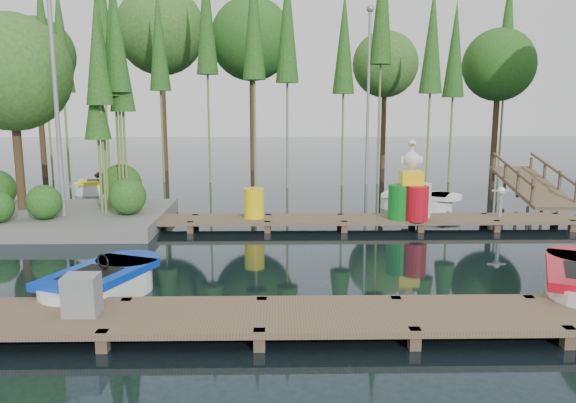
{
  "coord_description": "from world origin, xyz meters",
  "views": [
    {
      "loc": [
        0.26,
        -12.41,
        3.37
      ],
      "look_at": [
        0.5,
        0.5,
        1.1
      ],
      "focal_mm": 35.0,
      "sensor_mm": 36.0,
      "label": 1
    }
  ],
  "objects_px": {
    "yellow_barrel": "(254,203)",
    "boat_blue": "(101,286)",
    "drum_cluster": "(412,196)",
    "island": "(39,110)",
    "boat_yellow_far": "(106,186)",
    "utility_cabinet": "(82,295)"
  },
  "relations": [
    {
      "from": "yellow_barrel",
      "to": "boat_blue",
      "type": "bearing_deg",
      "value": -113.65
    },
    {
      "from": "yellow_barrel",
      "to": "drum_cluster",
      "type": "height_order",
      "value": "drum_cluster"
    },
    {
      "from": "yellow_barrel",
      "to": "island",
      "type": "bearing_deg",
      "value": 172.39
    },
    {
      "from": "yellow_barrel",
      "to": "drum_cluster",
      "type": "relative_size",
      "value": 0.38
    },
    {
      "from": "yellow_barrel",
      "to": "drum_cluster",
      "type": "bearing_deg",
      "value": -2.12
    },
    {
      "from": "yellow_barrel",
      "to": "drum_cluster",
      "type": "xyz_separation_m",
      "value": [
        4.24,
        -0.16,
        0.22
      ]
    },
    {
      "from": "boat_yellow_far",
      "to": "yellow_barrel",
      "type": "height_order",
      "value": "boat_yellow_far"
    },
    {
      "from": "island",
      "to": "yellow_barrel",
      "type": "distance_m",
      "value": 6.46
    },
    {
      "from": "island",
      "to": "utility_cabinet",
      "type": "relative_size",
      "value": 11.3
    },
    {
      "from": "boat_yellow_far",
      "to": "yellow_barrel",
      "type": "relative_size",
      "value": 3.35
    },
    {
      "from": "boat_yellow_far",
      "to": "yellow_barrel",
      "type": "xyz_separation_m",
      "value": [
        5.84,
        -6.18,
        0.44
      ]
    },
    {
      "from": "boat_yellow_far",
      "to": "drum_cluster",
      "type": "relative_size",
      "value": 1.28
    },
    {
      "from": "boat_blue",
      "to": "yellow_barrel",
      "type": "relative_size",
      "value": 3.46
    },
    {
      "from": "utility_cabinet",
      "to": "island",
      "type": "bearing_deg",
      "value": 115.27
    },
    {
      "from": "utility_cabinet",
      "to": "boat_yellow_far",
      "type": "bearing_deg",
      "value": 105.26
    },
    {
      "from": "island",
      "to": "boat_yellow_far",
      "type": "xyz_separation_m",
      "value": [
        0.08,
        5.39,
        -2.92
      ]
    },
    {
      "from": "island",
      "to": "utility_cabinet",
      "type": "height_order",
      "value": "island"
    },
    {
      "from": "boat_yellow_far",
      "to": "yellow_barrel",
      "type": "bearing_deg",
      "value": -45.16
    },
    {
      "from": "boat_blue",
      "to": "utility_cabinet",
      "type": "height_order",
      "value": "utility_cabinet"
    },
    {
      "from": "boat_blue",
      "to": "island",
      "type": "bearing_deg",
      "value": 140.78
    },
    {
      "from": "boat_blue",
      "to": "boat_yellow_far",
      "type": "height_order",
      "value": "boat_yellow_far"
    },
    {
      "from": "boat_yellow_far",
      "to": "utility_cabinet",
      "type": "height_order",
      "value": "boat_yellow_far"
    }
  ]
}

